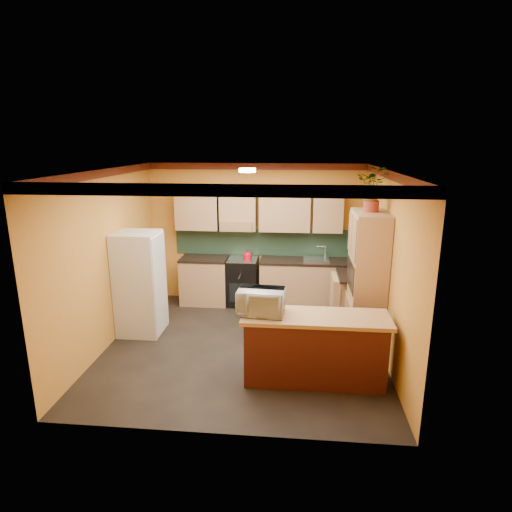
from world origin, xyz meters
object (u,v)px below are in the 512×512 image
Objects in this scene: stove at (243,281)px; base_cabinets_back at (275,283)px; fridge at (140,283)px; breakfast_bar at (314,350)px; microwave at (261,302)px; pantry at (366,281)px.

base_cabinets_back is at bearing 0.00° from stove.
fridge reaches higher than base_cabinets_back.
microwave is (-0.71, 0.00, 0.65)m from breakfast_bar.
fridge is at bearing 177.76° from pantry.
fridge is 2.86× the size of microwave.
microwave is at bearing -90.89° from base_cabinets_back.
base_cabinets_back is 2.79m from breakfast_bar.
stove is 3.00m from breakfast_bar.
pantry is at bearing 40.54° from microwave.
breakfast_bar is at bearing -64.55° from stove.
base_cabinets_back is 0.63m from stove.
fridge is 2.46m from microwave.
fridge is 0.81× the size of pantry.
fridge is at bearing 155.67° from breakfast_bar.
stove is at bearing 43.65° from fridge.
fridge is at bearing -136.35° from stove.
fridge reaches higher than breakfast_bar.
base_cabinets_back is 2.61m from fridge.
base_cabinets_back is 2.15× the size of fridge.
microwave is (-1.50, -1.13, 0.04)m from pantry.
pantry reaches higher than base_cabinets_back.
fridge is 0.94× the size of breakfast_bar.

